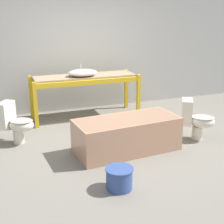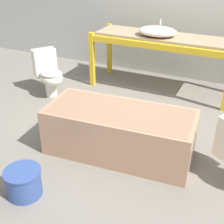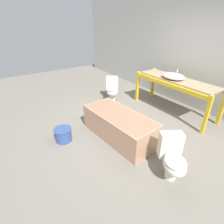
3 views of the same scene
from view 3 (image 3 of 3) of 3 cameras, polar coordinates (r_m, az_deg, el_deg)
ground_plane at (r=4.00m, az=7.59°, el=-5.45°), size 12.00×12.00×0.00m
warehouse_wall_rear at (r=5.05m, az=27.81°, el=18.37°), size 10.80×0.08×3.20m
shelving_rack at (r=4.72m, az=20.28°, el=8.62°), size 2.18×0.72×0.88m
sink_basin at (r=4.64m, az=19.43°, el=11.00°), size 0.59×0.44×0.22m
bathtub_main at (r=3.57m, az=2.34°, el=-3.94°), size 1.66×0.81×0.53m
toilet_near at (r=5.20m, az=0.03°, el=7.55°), size 0.65×0.59×0.69m
toilet_far at (r=2.85m, az=19.16°, el=-13.91°), size 0.65×0.58×0.69m
bucket_white at (r=3.68m, az=-15.64°, el=-7.03°), size 0.35×0.35×0.27m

